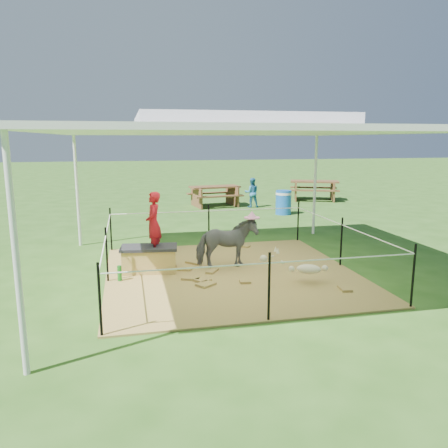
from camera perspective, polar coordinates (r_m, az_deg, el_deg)
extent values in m
plane|color=#2D5919|center=(8.31, 0.91, -6.54)|extent=(90.00, 90.00, 0.00)
cube|color=brown|center=(8.31, 0.91, -6.44)|extent=(4.60, 4.60, 0.03)
cylinder|color=silver|center=(10.83, -18.62, 4.05)|extent=(0.07, 0.07, 2.60)
cylinder|color=silver|center=(11.81, 11.79, 4.92)|extent=(0.07, 0.07, 2.60)
cylinder|color=silver|center=(4.99, -25.51, -4.07)|extent=(0.07, 0.07, 2.60)
cube|color=white|center=(7.92, 0.97, 11.98)|extent=(6.30, 6.30, 0.08)
cube|color=white|center=(7.93, 0.97, 13.07)|extent=(3.30, 3.30, 0.22)
cylinder|color=black|center=(10.16, -14.57, -0.73)|extent=(0.04, 0.04, 1.00)
cylinder|color=black|center=(10.32, -2.00, -0.20)|extent=(0.04, 0.04, 1.00)
cylinder|color=black|center=(10.95, 9.65, 0.30)|extent=(0.04, 0.04, 1.00)
cylinder|color=black|center=(7.97, -15.05, -3.95)|extent=(0.04, 0.04, 1.00)
cylinder|color=black|center=(8.96, 15.07, -2.32)|extent=(0.04, 0.04, 1.00)
cylinder|color=black|center=(5.82, -15.92, -9.57)|extent=(0.04, 0.04, 1.00)
cylinder|color=black|center=(6.10, 5.90, -8.25)|extent=(0.04, 0.04, 1.00)
cylinder|color=black|center=(7.11, 23.48, -6.31)|extent=(0.04, 0.04, 1.00)
cylinder|color=white|center=(10.26, -2.01, 1.72)|extent=(4.50, 0.02, 0.02)
cylinder|color=white|center=(5.99, 5.97, -5.09)|extent=(4.50, 0.02, 0.02)
cylinder|color=white|center=(8.88, 15.18, -0.12)|extent=(0.02, 4.50, 0.02)
cylinder|color=white|center=(7.89, -15.18, -1.49)|extent=(0.02, 4.50, 0.02)
cube|color=#A7883C|center=(8.42, -9.72, -4.69)|extent=(1.04, 0.60, 0.44)
cube|color=black|center=(8.36, -9.78, -3.06)|extent=(1.11, 0.66, 0.05)
imported|color=#A30F1A|center=(8.25, -9.21, 0.78)|extent=(0.33, 0.46, 1.18)
cylinder|color=#186C1B|center=(8.01, -13.48, -6.28)|extent=(0.08, 0.08, 0.27)
imported|color=#47474B|center=(8.48, 0.33, -2.54)|extent=(1.19, 0.60, 0.98)
cylinder|color=pink|center=(8.36, 0.33, 1.19)|extent=(0.30, 0.30, 0.14)
cylinder|color=blue|center=(14.90, 7.77, 2.81)|extent=(0.55, 0.55, 0.81)
cube|color=brown|center=(16.59, -1.22, 3.66)|extent=(2.01, 1.58, 0.77)
cube|color=brown|center=(18.64, 11.68, 4.32)|extent=(2.33, 2.01, 0.81)
imported|color=teal|center=(16.32, 3.65, 4.11)|extent=(0.58, 0.48, 1.10)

